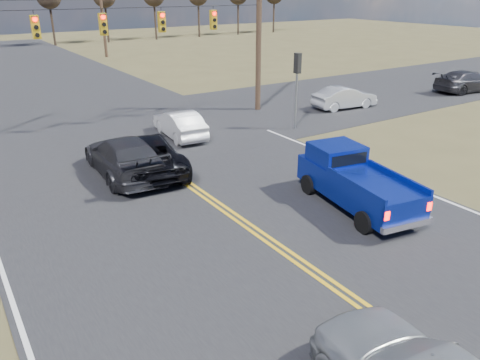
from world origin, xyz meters
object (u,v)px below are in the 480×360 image
cross_car_east_near (345,98)px  cross_car_east_far (467,81)px  pickup_truck (354,181)px  black_suv (144,154)px  white_car_queue (180,124)px  dgrey_car_queue (124,156)px

cross_car_east_near → cross_car_east_far: cross_car_east_far is taller
pickup_truck → cross_car_east_far: size_ratio=1.01×
pickup_truck → cross_car_east_far: 22.49m
black_suv → white_car_queue: black_suv is taller
pickup_truck → black_suv: size_ratio=0.95×
cross_car_east_far → pickup_truck: bearing=120.8°
black_suv → dgrey_car_queue: dgrey_car_queue is taller
dgrey_car_queue → black_suv: bearing=176.2°
cross_car_east_near → cross_car_east_far: (10.83, -1.19, 0.07)m
white_car_queue → dgrey_car_queue: size_ratio=0.76×
dgrey_car_queue → cross_car_east_far: dgrey_car_queue is taller
dgrey_car_queue → cross_car_east_far: size_ratio=1.04×
white_car_queue → dgrey_car_queue: dgrey_car_queue is taller
pickup_truck → cross_car_east_near: bearing=55.9°
pickup_truck → dgrey_car_queue: bearing=137.9°
dgrey_car_queue → cross_car_east_far: bearing=-172.2°
cross_car_east_far → cross_car_east_near: bearing=91.0°
pickup_truck → cross_car_east_near: size_ratio=1.27×
cross_car_east_far → white_car_queue: bearing=93.8°
white_car_queue → cross_car_east_far: size_ratio=0.79×
cross_car_east_near → black_suv: bearing=110.3°
white_car_queue → cross_car_east_near: (11.14, -0.15, 0.00)m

